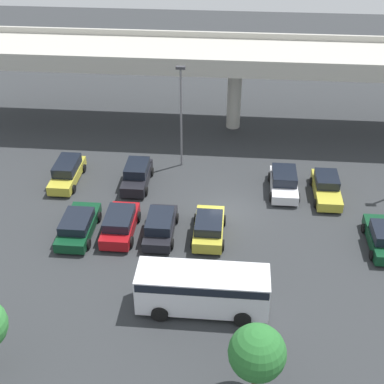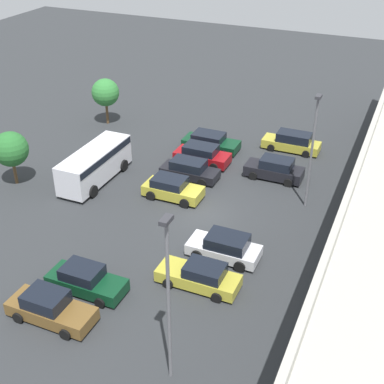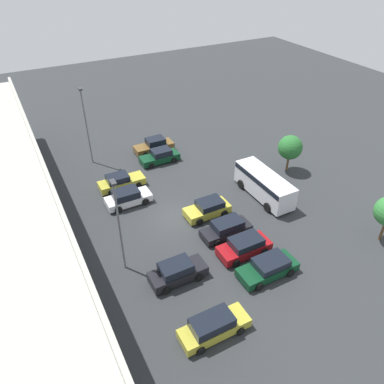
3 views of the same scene
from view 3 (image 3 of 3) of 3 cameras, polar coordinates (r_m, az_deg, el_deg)
name	(u,v)px [view 3 (image 3 of 3)]	position (r m, az deg, el deg)	size (l,w,h in m)	color
ground_plane	(175,217)	(35.43, -2.65, -3.76)	(107.59, 107.59, 0.00)	#2D3033
parked_car_0	(214,326)	(26.25, 3.30, -19.75)	(1.98, 4.86, 1.63)	gold
parked_car_1	(245,246)	(31.50, 8.02, -8.21)	(2.16, 4.49, 1.58)	maroon
parked_car_2	(226,228)	(33.11, 5.27, -5.54)	(2.06, 4.52, 1.51)	black
parked_car_3	(208,208)	(35.17, 2.42, -2.53)	(2.15, 4.32, 1.56)	gold
parked_car_4	(128,197)	(37.10, -9.78, -0.80)	(2.17, 4.45, 1.59)	silver
parked_car_5	(121,182)	(39.68, -10.80, 1.58)	(2.03, 4.78, 1.52)	gold
parked_car_6	(160,156)	(43.62, -4.90, 5.45)	(2.05, 4.54, 1.55)	#0C381E
parked_car_7	(154,145)	(45.93, -5.77, 7.06)	(2.07, 4.78, 1.66)	brown
parked_car_8	(268,267)	(30.24, 11.56, -11.18)	(2.24, 4.83, 1.45)	#0C381E
parked_car_9	(177,272)	(29.23, -2.24, -12.07)	(2.03, 4.48, 1.68)	black
shuttle_bus	(264,183)	(37.87, 10.96, 1.29)	(7.24, 2.59, 2.55)	silver
lamp_post_near_aisle	(119,221)	(27.84, -11.12, -4.31)	(0.70, 0.35, 8.28)	slate
lamp_post_mid_lot	(86,121)	(42.94, -15.89, 10.30)	(0.70, 0.35, 8.84)	slate
tree_front_centre	(290,147)	(42.14, 14.74, 6.58)	(2.64, 2.64, 4.21)	brown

